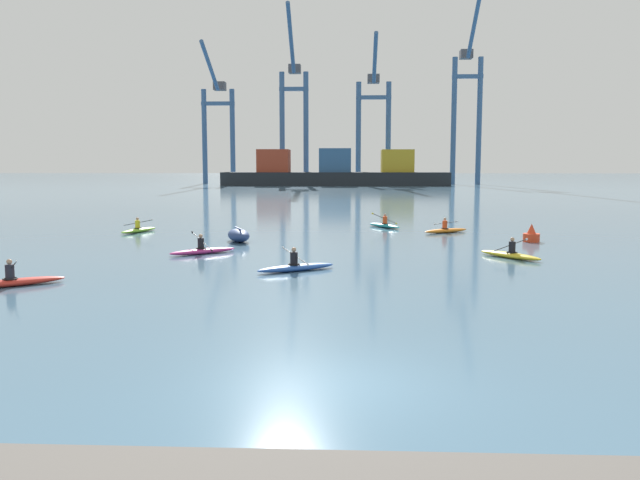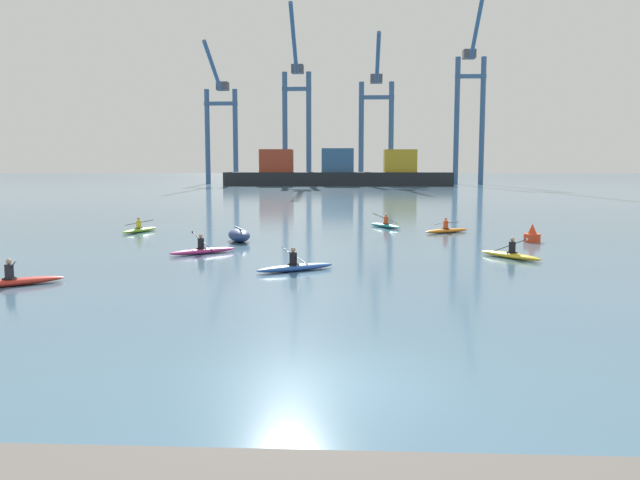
{
  "view_description": "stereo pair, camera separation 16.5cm",
  "coord_description": "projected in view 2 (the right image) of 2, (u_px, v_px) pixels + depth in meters",
  "views": [
    {
      "loc": [
        0.27,
        -11.79,
        4.1
      ],
      "look_at": [
        -1.11,
        18.8,
        0.6
      ],
      "focal_mm": 36.01,
      "sensor_mm": 36.0,
      "label": 1
    },
    {
      "loc": [
        0.44,
        -11.78,
        4.1
      ],
      "look_at": [
        -1.11,
        18.8,
        0.6
      ],
      "focal_mm": 36.01,
      "sensor_mm": 36.0,
      "label": 2
    }
  ],
  "objects": [
    {
      "name": "gantry_crane_east_mid",
      "position": [
        376.0,
        114.0,
        149.52
      ],
      "size": [
        8.2,
        15.52,
        33.0
      ],
      "color": "#335684",
      "rests_on": "ground"
    },
    {
      "name": "gantry_crane_west_mid",
      "position": [
        297.0,
        107.0,
        148.79
      ],
      "size": [
        6.8,
        18.33,
        38.44
      ],
      "color": "#335684",
      "rests_on": "ground"
    },
    {
      "name": "ground_plane",
      "position": [
        328.0,
        384.0,
        12.18
      ],
      "size": [
        800.0,
        800.0,
        0.0
      ],
      "primitive_type": "plane",
      "color": "#476B84"
    },
    {
      "name": "kayak_red",
      "position": [
        13.0,
        281.0,
        22.19
      ],
      "size": [
        3.04,
        2.57,
        1.07
      ],
      "color": "red",
      "rests_on": "ground"
    },
    {
      "name": "kayak_teal",
      "position": [
        385.0,
        225.0,
        43.47
      ],
      "size": [
        2.31,
        3.2,
        1.07
      ],
      "color": "teal",
      "rests_on": "ground"
    },
    {
      "name": "kayak_orange",
      "position": [
        447.0,
        230.0,
        40.05
      ],
      "size": [
        3.18,
        2.36,
        0.95
      ],
      "color": "orange",
      "rests_on": "ground"
    },
    {
      "name": "gantry_crane_west",
      "position": [
        220.0,
        117.0,
        154.69
      ],
      "size": [
        8.08,
        20.69,
        31.28
      ],
      "color": "#335684",
      "rests_on": "ground"
    },
    {
      "name": "container_barge",
      "position": [
        338.0,
        173.0,
        139.9
      ],
      "size": [
        48.93,
        9.16,
        8.03
      ],
      "color": "#1E2328",
      "rests_on": "ground"
    },
    {
      "name": "kayak_yellow",
      "position": [
        510.0,
        254.0,
        28.9
      ],
      "size": [
        2.47,
        3.11,
        0.95
      ],
      "color": "yellow",
      "rests_on": "ground"
    },
    {
      "name": "channel_buoy",
      "position": [
        532.0,
        235.0,
        35.17
      ],
      "size": [
        0.9,
        0.9,
        1.0
      ],
      "color": "red",
      "rests_on": "ground"
    },
    {
      "name": "capsized_dinghy",
      "position": [
        239.0,
        235.0,
        35.31
      ],
      "size": [
        1.95,
        2.82,
        0.76
      ],
      "color": "navy",
      "rests_on": "ground"
    },
    {
      "name": "kayak_blue",
      "position": [
        295.0,
        267.0,
        25.36
      ],
      "size": [
        3.17,
        2.37,
        0.95
      ],
      "color": "#2856B2",
      "rests_on": "ground"
    },
    {
      "name": "gantry_crane_east",
      "position": [
        470.0,
        98.0,
        146.84
      ],
      "size": [
        7.06,
        18.36,
        41.89
      ],
      "color": "#335684",
      "rests_on": "ground"
    },
    {
      "name": "kayak_magenta",
      "position": [
        203.0,
        250.0,
        30.37
      ],
      "size": [
        3.0,
        2.63,
        1.03
      ],
      "color": "#C13384",
      "rests_on": "ground"
    },
    {
      "name": "kayak_lime",
      "position": [
        140.0,
        229.0,
        40.37
      ],
      "size": [
        2.16,
        3.42,
        0.95
      ],
      "color": "#7ABC2D",
      "rests_on": "ground"
    }
  ]
}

